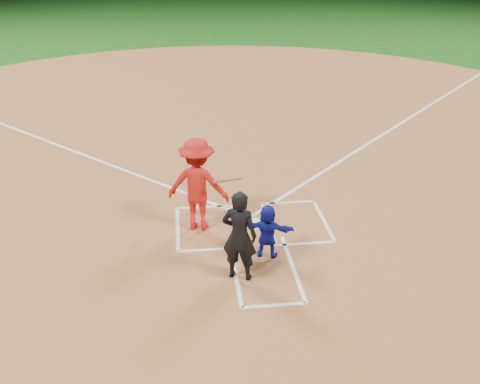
{
  "coord_description": "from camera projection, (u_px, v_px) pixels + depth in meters",
  "views": [
    {
      "loc": [
        -1.41,
        -9.95,
        5.71
      ],
      "look_at": [
        -0.3,
        -0.4,
        1.0
      ],
      "focal_mm": 40.0,
      "sensor_mm": 36.0,
      "label": 1
    }
  ],
  "objects": [
    {
      "name": "ground",
      "position": [
        252.0,
        225.0,
        11.53
      ],
      "size": [
        120.0,
        120.0,
        0.0
      ],
      "primitive_type": "plane",
      "color": "#134812",
      "rests_on": "ground"
    },
    {
      "name": "home_plate_dirt",
      "position": [
        226.0,
        131.0,
        16.88
      ],
      "size": [
        28.0,
        28.0,
        0.01
      ],
      "primitive_type": "cylinder",
      "color": "#945A30",
      "rests_on": "ground"
    },
    {
      "name": "home_plate",
      "position": [
        252.0,
        224.0,
        11.52
      ],
      "size": [
        0.6,
        0.6,
        0.02
      ],
      "primitive_type": "cylinder",
      "rotation": [
        0.0,
        0.0,
        3.14
      ],
      "color": "white",
      "rests_on": "home_plate_dirt"
    },
    {
      "name": "catcher",
      "position": [
        267.0,
        231.0,
        10.18
      ],
      "size": [
        1.06,
        0.62,
        1.09
      ],
      "primitive_type": "imported",
      "rotation": [
        0.0,
        0.0,
        2.82
      ],
      "color": "#13199D",
      "rests_on": "home_plate_dirt"
    },
    {
      "name": "umpire",
      "position": [
        239.0,
        236.0,
        9.41
      ],
      "size": [
        0.74,
        0.62,
        1.73
      ],
      "primitive_type": "imported",
      "rotation": [
        0.0,
        0.0,
        2.76
      ],
      "color": "black",
      "rests_on": "home_plate_dirt"
    },
    {
      "name": "chalk_markings",
      "position": [
        228.0,
        139.0,
        16.24
      ],
      "size": [
        28.35,
        17.32,
        0.01
      ],
      "color": "white",
      "rests_on": "home_plate_dirt"
    },
    {
      "name": "batter_at_plate",
      "position": [
        198.0,
        185.0,
        10.99
      ],
      "size": [
        1.65,
        1.07,
        2.0
      ],
      "color": "red",
      "rests_on": "home_plate_dirt"
    }
  ]
}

